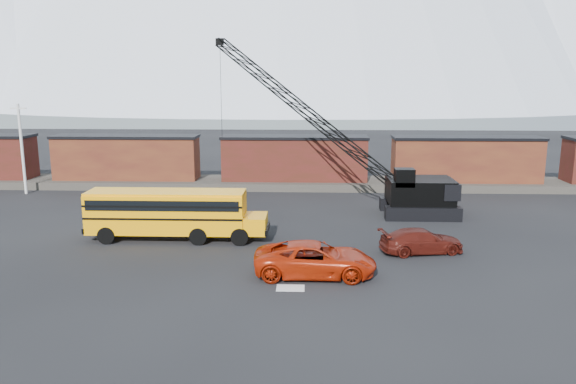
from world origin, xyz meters
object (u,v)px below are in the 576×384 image
at_px(school_bus, 172,212).
at_px(red_pickup, 315,259).
at_px(crawler_crane, 301,108).
at_px(maroon_suv, 422,241).

xyz_separation_m(school_bus, red_pickup, (9.10, -6.33, -0.90)).
xyz_separation_m(red_pickup, crawler_crane, (-1.05, 18.30, 6.91)).
xyz_separation_m(maroon_suv, crawler_crane, (-7.43, 14.15, 7.08)).
xyz_separation_m(red_pickup, maroon_suv, (6.38, 4.15, -0.17)).
height_order(red_pickup, maroon_suv, red_pickup).
height_order(maroon_suv, crawler_crane, crawler_crane).
relative_size(school_bus, crawler_crane, 0.59).
xyz_separation_m(school_bus, maroon_suv, (15.48, -2.18, -1.07)).
relative_size(red_pickup, maroon_suv, 1.29).
distance_m(red_pickup, crawler_crane, 19.59).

